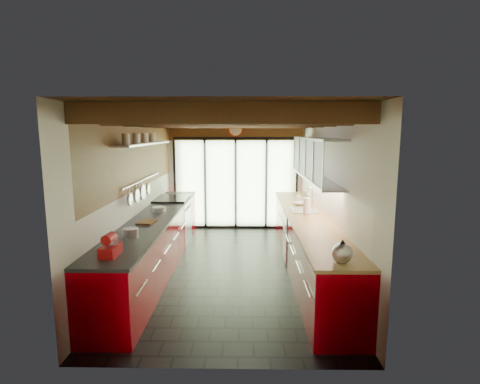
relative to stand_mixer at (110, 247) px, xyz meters
The scene contains 18 objects.
ground 2.65m from the stand_mixer, 58.65° to the left, with size 5.50×5.50×0.00m, color black.
room_shell 2.52m from the stand_mixer, 58.65° to the left, with size 5.50×5.50×5.50m.
ceiling_beams 3.12m from the stand_mixer, 62.72° to the left, with size 3.14×5.06×4.90m.
glass_door 4.98m from the stand_mixer, 75.11° to the left, with size 2.95×0.10×2.90m.
left_counter 2.16m from the stand_mixer, 90.14° to the left, with size 0.68×5.00×0.92m.
range_stove 3.58m from the stand_mixer, 90.08° to the left, with size 0.66×0.90×0.97m.
right_counter 3.34m from the stand_mixer, 39.35° to the left, with size 0.68×5.00×0.92m.
sink_assembly 3.57m from the stand_mixer, 44.17° to the left, with size 0.45×0.52×0.43m.
upper_cabinets_right 3.70m from the stand_mixer, 41.45° to the left, with size 0.34×3.00×3.00m.
left_wall_fixtures 2.39m from the stand_mixer, 95.02° to the left, with size 0.28×2.60×0.96m.
stand_mixer is the anchor object (origin of this frame).
pot_large 0.73m from the stand_mixer, 90.00° to the left, with size 0.20×0.20×0.12m, color silver.
pot_small 2.33m from the stand_mixer, 90.00° to the left, with size 0.23×0.23×0.09m, color silver.
cutting_board 1.54m from the stand_mixer, 90.00° to the left, with size 0.23×0.32×0.03m, color brown.
kettle 2.55m from the stand_mixer, ahead, with size 0.29×0.31×0.26m.
paper_towel 3.36m from the stand_mixer, 40.80° to the left, with size 0.16×0.16×0.33m.
soap_bottle 4.09m from the stand_mixer, 51.62° to the left, with size 0.10×0.10×0.21m, color silver.
bowl 3.91m from the stand_mixer, 49.52° to the left, with size 0.24×0.24×0.06m, color silver.
Camera 1 is at (0.24, -6.09, 2.29)m, focal length 28.00 mm.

